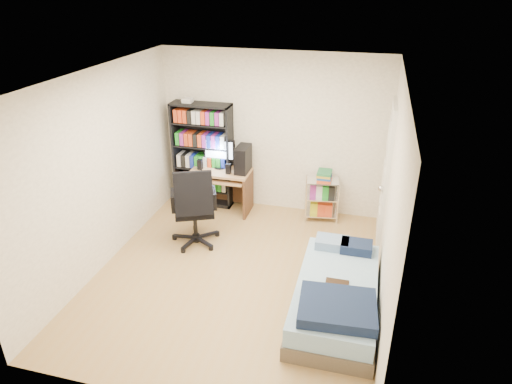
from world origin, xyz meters
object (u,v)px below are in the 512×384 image
(office_chair, at_px, (195,220))
(bed, at_px, (336,296))
(media_shelf, at_px, (203,154))
(computer_desk, at_px, (227,173))

(office_chair, distance_m, bed, 2.29)
(media_shelf, bearing_deg, bed, -43.11)
(computer_desk, xyz_separation_m, office_chair, (-0.12, -1.12, -0.26))
(media_shelf, xyz_separation_m, office_chair, (0.33, -1.25, -0.49))
(bed, bearing_deg, computer_desk, 132.75)
(computer_desk, height_order, office_chair, office_chair)
(media_shelf, height_order, office_chair, media_shelf)
(computer_desk, relative_size, bed, 0.65)
(media_shelf, xyz_separation_m, computer_desk, (0.45, -0.14, -0.24))
(computer_desk, bearing_deg, bed, -47.25)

